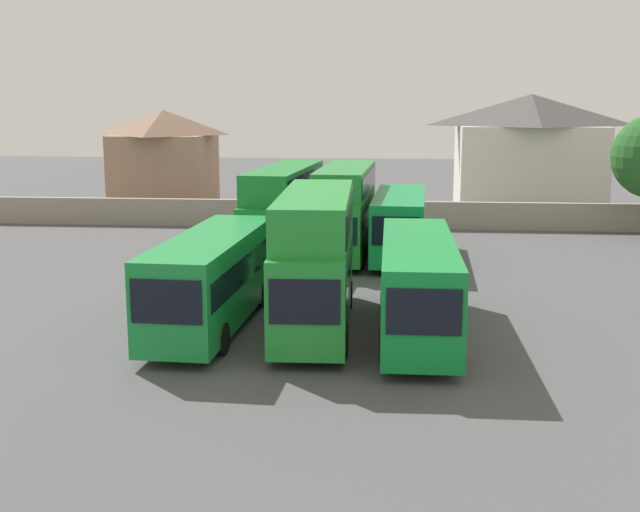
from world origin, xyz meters
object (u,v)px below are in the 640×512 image
bus_2 (316,253)px  house_terrace_centre (529,151)px  house_terrace_left (164,158)px  bus_3 (418,281)px  bus_1 (213,275)px  bus_5 (345,206)px  bus_6 (399,222)px  bus_4 (284,207)px

bus_2 → house_terrace_centre: house_terrace_centre is taller
bus_2 → house_terrace_left: size_ratio=1.34×
house_terrace_left → bus_3: bearing=-60.9°
bus_1 → house_terrace_left: (-11.03, 32.96, 1.88)m
house_terrace_centre → bus_5: bearing=-122.3°
bus_1 → bus_2: 3.94m
bus_2 → bus_3: size_ratio=0.94×
bus_5 → house_terrace_centre: (12.94, 20.43, 1.74)m
bus_1 → bus_3: size_ratio=0.99×
bus_3 → bus_6: 14.40m
house_terrace_centre → bus_2: bearing=-110.9°
bus_3 → bus_4: 15.88m
bus_3 → house_terrace_left: (-18.60, 33.39, 1.88)m
bus_6 → house_terrace_left: bearing=-134.2°
bus_4 → bus_5: bus_5 is taller
bus_4 → house_terrace_centre: bearing=146.7°
bus_5 → house_terrace_centre: size_ratio=0.91×
bus_3 → house_terrace_centre: size_ratio=0.96×
bus_4 → bus_2: bearing=16.8°
bus_1 → bus_4: bearing=179.4°
bus_4 → house_terrace_left: size_ratio=1.47×
bus_6 → house_terrace_centre: (10.02, 20.77, 2.50)m
bus_4 → house_terrace_centre: 26.41m
bus_4 → house_terrace_centre: (16.19, 20.79, 1.75)m
bus_6 → house_terrace_centre: 23.20m
bus_6 → bus_5: bearing=-94.5°
house_terrace_left → bus_5: bearing=-50.9°
bus_1 → house_terrace_centre: house_terrace_centre is taller
bus_5 → bus_1: bearing=-13.3°
bus_6 → house_terrace_centre: size_ratio=0.90×
bus_1 → bus_2: size_ratio=1.05×
bus_2 → house_terrace_left: house_terrace_left is taller
bus_6 → bus_1: bearing=-24.4°
bus_1 → house_terrace_centre: size_ratio=0.95×
bus_4 → house_terrace_left: (-11.88, 19.02, 1.14)m
bus_1 → house_terrace_left: bearing=-158.7°
bus_2 → bus_5: bus_2 is taller
house_terrace_centre → bus_4: bearing=-127.9°
house_terrace_left → bus_2: bearing=-65.6°
house_terrace_left → bus_4: bearing=-58.0°
bus_5 → house_terrace_left: bearing=-138.3°
bus_4 → bus_6: (6.17, 0.02, -0.75)m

